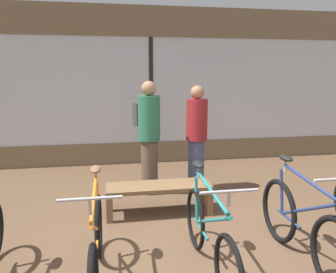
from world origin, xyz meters
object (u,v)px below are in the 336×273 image
at_px(display_bench, 159,190).
at_px(customer_near_rack, 149,134).
at_px(bicycle_center, 209,237).
at_px(bicycle_left, 96,246).
at_px(customer_by_window, 197,136).
at_px(bicycle_right, 303,227).

bearing_deg(display_bench, customer_near_rack, 92.81).
xyz_separation_m(bicycle_center, customer_near_rack, (-0.30, 2.26, 0.58)).
xyz_separation_m(bicycle_left, display_bench, (0.76, 1.42, -0.03)).
relative_size(bicycle_center, customer_near_rack, 0.96).
xyz_separation_m(bicycle_left, customer_by_window, (1.50, 2.28, 0.52)).
relative_size(bicycle_right, customer_near_rack, 0.96).
bearing_deg(bicycle_center, bicycle_left, 179.21).
distance_m(bicycle_left, bicycle_center, 1.03).
height_order(customer_near_rack, customer_by_window, customer_near_rack).
xyz_separation_m(bicycle_left, bicycle_right, (1.99, -0.01, 0.02)).
distance_m(bicycle_left, display_bench, 1.62).
relative_size(bicycle_center, customer_by_window, 1.00).
bearing_deg(bicycle_left, bicycle_center, -0.79).
bearing_deg(customer_near_rack, customer_by_window, 2.95).
height_order(display_bench, customer_near_rack, customer_near_rack).
relative_size(customer_near_rack, customer_by_window, 1.04).
bearing_deg(display_bench, bicycle_right, -49.37).
relative_size(bicycle_left, bicycle_right, 0.99).
relative_size(bicycle_right, customer_by_window, 1.00).
bearing_deg(bicycle_center, display_bench, 100.42).
relative_size(bicycle_center, display_bench, 1.21).
relative_size(bicycle_left, bicycle_center, 0.99).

